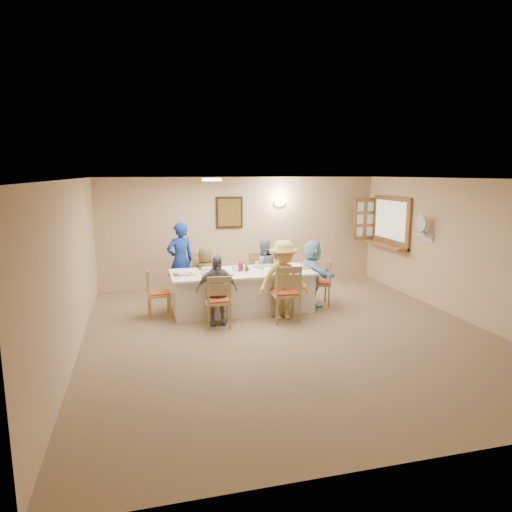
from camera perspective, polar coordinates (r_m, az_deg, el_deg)
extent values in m
plane|color=#977753|center=(7.60, 4.14, -9.60)|extent=(7.00, 7.00, 0.00)
plane|color=#E0BB88|center=(10.61, -1.77, 3.08)|extent=(6.50, 0.00, 6.50)
plane|color=#E0BB88|center=(4.21, 19.82, -8.81)|extent=(6.50, 0.00, 6.50)
plane|color=#E0BB88|center=(6.97, -21.98, -1.50)|extent=(0.00, 7.00, 7.00)
plane|color=#E0BB88|center=(8.85, 24.64, 0.69)|extent=(0.00, 7.00, 7.00)
plane|color=white|center=(7.15, 4.41, 9.60)|extent=(7.00, 7.00, 0.00)
cube|color=black|center=(10.47, -3.36, 5.45)|extent=(0.62, 0.04, 0.72)
cube|color=black|center=(10.44, -3.34, 5.44)|extent=(0.52, 0.02, 0.62)
ellipsoid|color=white|center=(10.72, 3.01, 6.64)|extent=(0.26, 0.09, 0.18)
cylinder|color=white|center=(8.37, -5.56, 9.48)|extent=(0.36, 0.36, 0.05)
cube|color=#935F35|center=(10.75, 16.55, 4.10)|extent=(0.06, 1.50, 1.15)
cube|color=#935F35|center=(10.76, 15.86, 1.31)|extent=(0.30, 1.50, 0.05)
cube|color=#935F35|center=(11.28, 13.44, 4.52)|extent=(0.55, 0.04, 1.00)
cube|color=white|center=(9.59, 20.23, 2.58)|extent=(0.22, 0.36, 0.03)
cube|color=white|center=(8.69, -1.74, -4.38)|extent=(2.67, 1.13, 0.76)
imported|color=brown|center=(9.20, -6.33, -2.40)|extent=(0.68, 0.55, 1.14)
imported|color=gray|center=(9.42, 0.91, -1.63)|extent=(0.64, 0.51, 1.27)
imported|color=gray|center=(7.88, -4.93, -4.23)|extent=(0.72, 0.31, 1.22)
imported|color=#EEBE5A|center=(8.13, 3.44, -3.02)|extent=(0.94, 0.56, 1.42)
imported|color=#8EC9E5|center=(9.04, 7.08, -2.11)|extent=(1.27, 0.59, 1.30)
imported|color=#153196|center=(9.56, -9.43, -0.58)|extent=(0.80, 0.72, 1.60)
cube|color=#472B19|center=(8.09, -5.25, -2.74)|extent=(0.37, 0.28, 0.01)
cylinder|color=white|center=(8.09, -5.25, -2.67)|extent=(0.23, 0.23, 0.01)
cube|color=yellow|center=(8.07, -3.93, -2.70)|extent=(0.14, 0.14, 0.01)
cube|color=#472B19|center=(8.36, 2.90, -2.29)|extent=(0.38, 0.28, 0.01)
cylinder|color=white|center=(8.36, 2.90, -2.22)|extent=(0.25, 0.25, 0.02)
cube|color=yellow|center=(8.37, 4.18, -2.24)|extent=(0.13, 0.13, 0.01)
cube|color=#472B19|center=(8.90, -6.12, -1.55)|extent=(0.36, 0.27, 0.01)
cylinder|color=white|center=(8.90, -6.12, -1.49)|extent=(0.23, 0.23, 0.01)
cube|color=yellow|center=(8.88, -4.92, -1.52)|extent=(0.13, 0.13, 0.01)
cube|color=#472B19|center=(9.15, 1.34, -1.18)|extent=(0.36, 0.27, 0.01)
cylinder|color=white|center=(9.15, 1.34, -1.11)|extent=(0.23, 0.23, 0.01)
cube|color=yellow|center=(9.15, 2.51, -1.14)|extent=(0.14, 0.14, 0.01)
cube|color=#472B19|center=(8.44, -9.06, -2.28)|extent=(0.37, 0.27, 0.01)
cylinder|color=white|center=(8.44, -9.07, -2.22)|extent=(0.23, 0.23, 0.01)
cube|color=yellow|center=(8.41, -7.81, -2.25)|extent=(0.14, 0.14, 0.01)
cube|color=#472B19|center=(8.91, 5.29, -1.53)|extent=(0.37, 0.27, 0.01)
cylinder|color=white|center=(8.91, 5.30, -1.46)|extent=(0.23, 0.23, 0.01)
cube|color=yellow|center=(8.93, 6.49, -1.48)|extent=(0.14, 0.14, 0.01)
imported|color=white|center=(8.15, -6.51, -2.38)|extent=(0.17, 0.17, 0.08)
imported|color=white|center=(9.19, 0.13, -0.89)|extent=(0.11, 0.11, 0.08)
imported|color=white|center=(8.30, -3.21, -2.22)|extent=(0.27, 0.27, 0.05)
imported|color=white|center=(8.94, 0.17, -1.28)|extent=(0.20, 0.20, 0.05)
imported|color=red|center=(8.59, -2.04, -1.24)|extent=(0.13, 0.13, 0.21)
imported|color=#462012|center=(8.69, -1.56, -1.19)|extent=(0.13, 0.13, 0.18)
imported|color=#462012|center=(8.61, -1.24, -1.43)|extent=(0.12, 0.12, 0.14)
cylinder|color=silver|center=(8.61, -2.80, -1.55)|extent=(0.07, 0.07, 0.11)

